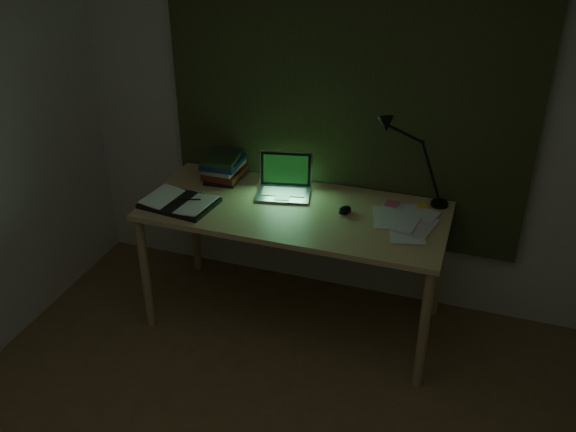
% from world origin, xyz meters
% --- Properties ---
extents(wall_back, '(3.50, 0.00, 2.50)m').
position_xyz_m(wall_back, '(0.00, 2.00, 1.25)').
color(wall_back, beige).
rests_on(wall_back, ground).
extents(curtain, '(2.20, 0.06, 2.00)m').
position_xyz_m(curtain, '(0.00, 1.96, 1.45)').
color(curtain, '#293018').
rests_on(curtain, wall_back).
extents(desk, '(1.76, 0.77, 0.81)m').
position_xyz_m(desk, '(-0.17, 1.53, 0.40)').
color(desk, tan).
rests_on(desk, floor).
extents(laptop, '(0.39, 0.42, 0.23)m').
position_xyz_m(laptop, '(-0.29, 1.67, 0.92)').
color(laptop, '#A6A6AA').
rests_on(laptop, desk).
extents(open_textbook, '(0.44, 0.34, 0.04)m').
position_xyz_m(open_textbook, '(-0.83, 1.36, 0.82)').
color(open_textbook, white).
rests_on(open_textbook, desk).
extents(book_stack, '(0.23, 0.27, 0.17)m').
position_xyz_m(book_stack, '(-0.72, 1.77, 0.89)').
color(book_stack, white).
rests_on(book_stack, desk).
extents(loose_papers, '(0.38, 0.39, 0.02)m').
position_xyz_m(loose_papers, '(0.42, 1.56, 0.81)').
color(loose_papers, white).
rests_on(loose_papers, desk).
extents(mouse, '(0.09, 0.11, 0.04)m').
position_xyz_m(mouse, '(0.11, 1.58, 0.82)').
color(mouse, black).
rests_on(mouse, desk).
extents(sticky_yellow, '(0.09, 0.09, 0.01)m').
position_xyz_m(sticky_yellow, '(0.52, 1.79, 0.81)').
color(sticky_yellow, yellow).
rests_on(sticky_yellow, desk).
extents(sticky_pink, '(0.09, 0.09, 0.02)m').
position_xyz_m(sticky_pink, '(0.36, 1.75, 0.81)').
color(sticky_pink, '#E25779').
rests_on(sticky_pink, desk).
extents(desk_lamp, '(0.39, 0.31, 0.55)m').
position_xyz_m(desk_lamp, '(0.62, 1.84, 1.08)').
color(desk_lamp, black).
rests_on(desk_lamp, desk).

